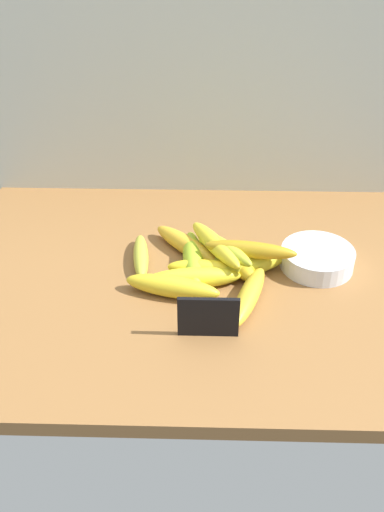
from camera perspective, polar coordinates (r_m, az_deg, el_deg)
The scene contains 17 objects.
counter_top at distance 117.52cm, azimuth 1.64°, elevation -2.73°, with size 110.00×76.00×3.00cm, color brown.
back_wall at distance 137.53cm, azimuth 1.94°, elevation 18.74°, with size 130.00×2.00×70.00cm, color silver.
chalkboard_sign at distance 100.70cm, azimuth 1.81°, elevation -6.34°, with size 11.00×1.80×8.40cm.
fruit_bowl at distance 121.30cm, azimuth 12.59°, elevation -0.22°, with size 15.35×15.35×4.21cm, color silver.
banana_0 at distance 117.95cm, azimuth 0.10°, elevation -0.37°, with size 20.60×4.22×4.22cm, color #9ABB28.
banana_1 at distance 120.26cm, azimuth -5.21°, elevation -0.05°, with size 16.22×3.21×3.21cm, color gold.
banana_2 at distance 115.70cm, azimuth 1.44°, elevation -1.25°, with size 17.00×3.99×3.99cm, color yellow.
banana_3 at distance 122.50cm, azimuth -0.45°, elevation 1.07°, with size 20.02×4.03×4.03cm, color gold.
banana_4 at distance 109.19cm, azimuth 5.79°, elevation -4.03°, with size 18.99×3.85×3.85cm, color gold.
banana_5 at distance 117.02cm, azimuth 6.03°, elevation -0.94°, with size 16.80×4.15×4.15cm, color gold.
banana_6 at distance 120.44cm, azimuth 2.13°, elevation 0.18°, with size 18.24×3.34×3.34cm, color gold.
banana_7 at distance 110.51cm, azimuth -2.01°, elevation -3.13°, with size 19.08×4.35×4.35cm, color yellow.
banana_8 at distance 112.79cm, azimuth 0.16°, elevation -2.23°, with size 19.16×4.27×4.27cm, color yellow.
banana_9 at distance 117.57cm, azimuth 4.08°, elevation -0.73°, with size 15.64×3.81×3.81cm, color yellow.
banana_10 at distance 114.96cm, azimuth 5.93°, elevation 0.66°, with size 19.00×3.46×3.46cm, color #AD861A.
banana_11 at distance 117.26cm, azimuth 2.38°, elevation 1.17°, with size 18.74×3.67×3.67cm, color yellow.
banana_12 at distance 115.63cm, azimuth 3.46°, elevation 0.75°, with size 15.30×3.24×3.24cm, color #ABB62B.
Camera 1 is at (-0.87, -93.11, 73.19)cm, focal length 39.42 mm.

